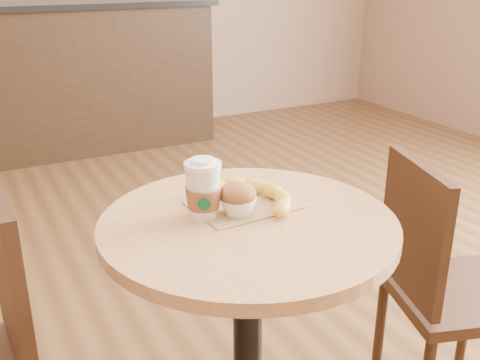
{
  "coord_description": "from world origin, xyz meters",
  "views": [
    {
      "loc": [
        -0.65,
        -0.92,
        1.28
      ],
      "look_at": [
        -0.11,
        0.12,
        0.83
      ],
      "focal_mm": 42.0,
      "sensor_mm": 36.0,
      "label": 1
    }
  ],
  "objects_px": {
    "cafe_table": "(248,306)",
    "muffin": "(238,199)",
    "banana": "(253,196)",
    "chair_right": "(440,283)",
    "coffee_cup": "(203,191)"
  },
  "relations": [
    {
      "from": "muffin",
      "to": "banana",
      "type": "bearing_deg",
      "value": 32.49
    },
    {
      "from": "muffin",
      "to": "banana",
      "type": "relative_size",
      "value": 0.33
    },
    {
      "from": "chair_right",
      "to": "banana",
      "type": "bearing_deg",
      "value": 95.77
    },
    {
      "from": "banana",
      "to": "coffee_cup",
      "type": "bearing_deg",
      "value": 166.52
    },
    {
      "from": "chair_right",
      "to": "coffee_cup",
      "type": "relative_size",
      "value": 5.81
    },
    {
      "from": "coffee_cup",
      "to": "banana",
      "type": "relative_size",
      "value": 0.54
    },
    {
      "from": "muffin",
      "to": "chair_right",
      "type": "bearing_deg",
      "value": -7.23
    },
    {
      "from": "chair_right",
      "to": "coffee_cup",
      "type": "height_order",
      "value": "coffee_cup"
    },
    {
      "from": "cafe_table",
      "to": "chair_right",
      "type": "relative_size",
      "value": 0.93
    },
    {
      "from": "cafe_table",
      "to": "banana",
      "type": "bearing_deg",
      "value": 54.2
    },
    {
      "from": "chair_right",
      "to": "muffin",
      "type": "xyz_separation_m",
      "value": [
        -0.6,
        0.08,
        0.35
      ]
    },
    {
      "from": "cafe_table",
      "to": "banana",
      "type": "height_order",
      "value": "banana"
    },
    {
      "from": "coffee_cup",
      "to": "muffin",
      "type": "height_order",
      "value": "coffee_cup"
    },
    {
      "from": "chair_right",
      "to": "muffin",
      "type": "height_order",
      "value": "muffin"
    },
    {
      "from": "cafe_table",
      "to": "muffin",
      "type": "distance_m",
      "value": 0.27
    }
  ]
}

